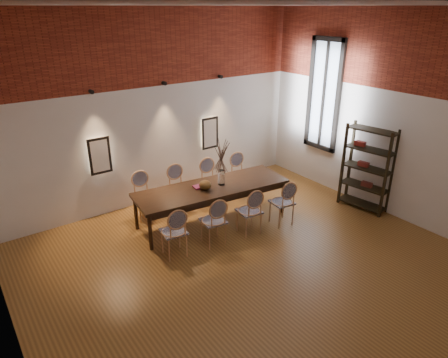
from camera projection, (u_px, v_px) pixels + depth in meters
floor at (263, 274)px, 6.47m from camera, size 7.00×7.00×0.02m
ceiling at (275, 4)px, 4.87m from camera, size 7.00×7.00×0.02m
wall_back at (154, 110)px, 8.31m from camera, size 7.00×0.10×4.00m
wall_right at (408, 120)px, 7.58m from camera, size 0.10×7.00×4.00m
brick_band_back at (152, 47)px, 7.76m from camera, size 7.00×0.02×1.50m
brick_band_right at (419, 52)px, 7.05m from camera, size 0.02×7.00×1.50m
niche_left at (99, 156)px, 7.81m from camera, size 0.36×0.06×0.66m
niche_right at (209, 133)px, 9.21m from camera, size 0.36×0.06×0.66m
spot_fixture_left at (91, 92)px, 7.29m from camera, size 0.08×0.10×0.08m
spot_fixture_mid at (164, 83)px, 8.10m from camera, size 0.08×0.10×0.08m
spot_fixture_right at (220, 77)px, 8.85m from camera, size 0.08×0.10×0.08m
window_glass at (324, 95)px, 8.96m from camera, size 0.02×0.78×2.38m
window_frame at (324, 95)px, 8.95m from camera, size 0.08×0.90×2.50m
window_mullion at (324, 95)px, 8.95m from camera, size 0.06×0.06×2.40m
dining_table at (212, 204)px, 7.95m from camera, size 3.13×1.33×0.75m
chair_near_a at (174, 231)px, 6.79m from camera, size 0.49×0.49×0.94m
chair_near_b at (213, 221)px, 7.12m from camera, size 0.49×0.49×0.94m
chair_near_c at (249, 211)px, 7.46m from camera, size 0.49×0.49×0.94m
chair_near_d at (282, 202)px, 7.80m from camera, size 0.49×0.49×0.94m
chair_far_a at (144, 197)px, 8.02m from camera, size 0.49×0.49×0.94m
chair_far_b at (179, 189)px, 8.36m from camera, size 0.49×0.49×0.94m
chair_far_c at (211, 182)px, 8.69m from camera, size 0.49×0.49×0.94m
chair_far_d at (241, 175)px, 9.03m from camera, size 0.49×0.49×0.94m
vase at (221, 177)px, 7.83m from camera, size 0.14×0.14×0.30m
dried_branches at (221, 156)px, 7.65m from camera, size 0.50×0.50×0.70m
bowl at (205, 185)px, 7.64m from camera, size 0.24×0.24×0.18m
book at (200, 186)px, 7.76m from camera, size 0.28×0.21×0.03m
shelving_rack at (367, 168)px, 8.27m from camera, size 0.53×1.05×1.80m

